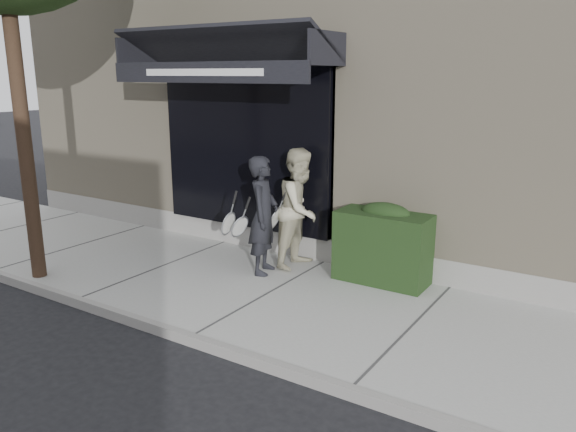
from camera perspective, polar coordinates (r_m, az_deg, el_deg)
The scene contains 7 objects.
ground at distance 7.72m, azimuth -1.84°, elevation -8.55°, with size 80.00×80.00×0.00m, color black.
sidewalk at distance 7.69m, azimuth -1.84°, elevation -8.14°, with size 20.00×3.00×0.12m, color #9A9B95.
curb at distance 6.59m, azimuth -9.68°, elevation -12.28°, with size 20.00×0.10×0.14m, color gray.
building_facade at distance 11.54m, azimuth 12.45°, elevation 12.68°, with size 14.30×8.04×5.64m.
hedge at distance 8.03m, azimuth 9.73°, elevation -2.83°, with size 1.30×0.70×1.14m.
pedestrian_front at distance 8.16m, azimuth -2.54°, elevation 0.05°, with size 0.74×0.91×1.74m.
pedestrian_back at distance 8.44m, azimuth 1.30°, elevation 0.81°, with size 0.76×0.91×1.81m.
Camera 1 is at (4.05, -5.85, 2.99)m, focal length 35.00 mm.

